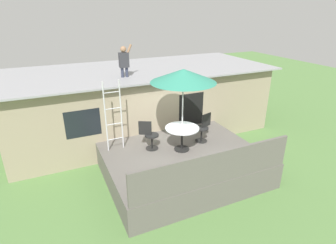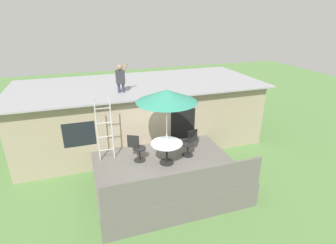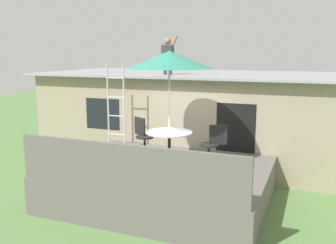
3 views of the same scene
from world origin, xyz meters
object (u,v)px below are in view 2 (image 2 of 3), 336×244
patio_chair_right (189,143)px  patio_table (167,147)px  patio_umbrella (167,96)px  step_ladder (105,130)px  person_figure (121,77)px  patio_chair_left (137,148)px

patio_chair_right → patio_table: bearing=0.0°
patio_table → patio_chair_right: 0.98m
patio_umbrella → step_ladder: (-1.87, 0.89, -1.25)m
patio_table → person_figure: bearing=112.3°
patio_table → step_ladder: step_ladder is taller
step_ladder → patio_umbrella: bearing=-25.6°
patio_table → patio_chair_left: (-0.89, 0.48, -0.13)m
step_ladder → patio_chair_left: step_ladder is taller
patio_umbrella → patio_chair_left: 2.14m
step_ladder → patio_chair_right: bearing=-12.5°
step_ladder → patio_chair_right: (2.80, -0.62, -0.64)m
patio_umbrella → step_ladder: bearing=154.4°
patio_umbrella → patio_chair_left: size_ratio=2.76×
step_ladder → patio_chair_left: size_ratio=2.39×
patio_table → patio_chair_right: size_ratio=1.13×
patio_umbrella → patio_chair_right: 2.12m
patio_chair_right → step_ladder: bearing=-28.9°
person_figure → patio_chair_right: 3.54m
person_figure → patio_chair_right: person_figure is taller
step_ladder → person_figure: (0.86, 1.55, 1.39)m
patio_chair_left → patio_chair_right: size_ratio=1.00×
person_figure → step_ladder: bearing=-119.2°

